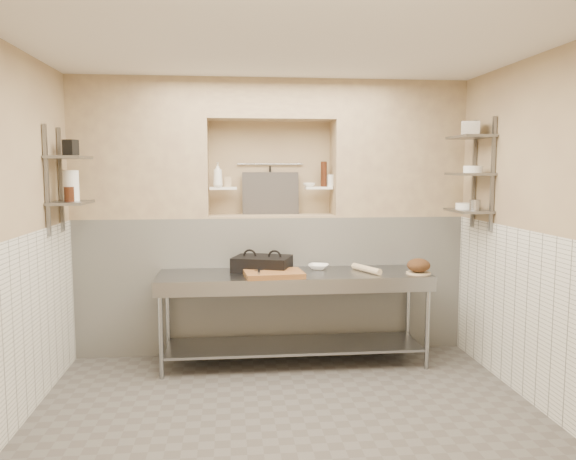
{
  "coord_description": "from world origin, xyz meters",
  "views": [
    {
      "loc": [
        -0.43,
        -4.1,
        1.9
      ],
      "look_at": [
        0.09,
        0.9,
        1.35
      ],
      "focal_mm": 35.0,
      "sensor_mm": 36.0,
      "label": 1
    }
  ],
  "objects": [
    {
      "name": "wainscot_left",
      "position": [
        -1.99,
        0.0,
        0.7
      ],
      "size": [
        0.02,
        3.9,
        1.4
      ],
      "primitive_type": "cube",
      "color": "silver",
      "rests_on": "floor"
    },
    {
      "name": "utensil_rail",
      "position": [
        0.0,
        1.92,
        1.95
      ],
      "size": [
        0.7,
        0.02,
        0.02
      ],
      "primitive_type": "cylinder",
      "rotation": [
        0.0,
        1.57,
        0.0
      ],
      "color": "gray",
      "rests_on": "wall_back"
    },
    {
      "name": "panini_press",
      "position": [
        -0.12,
        1.32,
        0.97
      ],
      "size": [
        0.63,
        0.54,
        0.15
      ],
      "rotation": [
        0.0,
        0.0,
        -0.33
      ],
      "color": "black",
      "rests_on": "prep_table"
    },
    {
      "name": "backwall_pillar_right",
      "position": [
        1.33,
        1.75,
        2.1
      ],
      "size": [
        1.35,
        0.4,
        1.4
      ],
      "primitive_type": "cube",
      "color": "tan",
      "rests_on": "backwall_lower"
    },
    {
      "name": "condiment_a",
      "position": [
        0.56,
        1.73,
        1.81
      ],
      "size": [
        0.05,
        0.05,
        0.19
      ],
      "primitive_type": "cylinder",
      "color": "#36180C",
      "rests_on": "alcove_shelf_right"
    },
    {
      "name": "bowl_right_mid",
      "position": [
        1.84,
        0.98,
        1.9
      ],
      "size": [
        0.18,
        0.18,
        0.07
      ],
      "primitive_type": "cylinder",
      "color": "white",
      "rests_on": "wall_shelf_right_mid"
    },
    {
      "name": "backwall_lower",
      "position": [
        0.0,
        1.75,
        0.7
      ],
      "size": [
        4.0,
        0.4,
        1.4
      ],
      "primitive_type": "cube",
      "color": "silver",
      "rests_on": "floor"
    },
    {
      "name": "wall_shelf_right_upper",
      "position": [
        1.84,
        1.05,
        2.2
      ],
      "size": [
        0.3,
        0.5,
        0.03
      ],
      "primitive_type": "cube",
      "color": "slate",
      "rests_on": "wall_right"
    },
    {
      "name": "basket_right",
      "position": [
        1.84,
        1.05,
        2.28
      ],
      "size": [
        0.24,
        0.25,
        0.13
      ],
      "primitive_type": "cube",
      "rotation": [
        0.0,
        0.0,
        -0.44
      ],
      "color": "gray",
      "rests_on": "wall_shelf_right_upper"
    },
    {
      "name": "shelf_rail_left_a",
      "position": [
        -1.98,
        1.25,
        1.8
      ],
      "size": [
        0.03,
        0.03,
        0.95
      ],
      "primitive_type": "cube",
      "color": "slate",
      "rests_on": "wall_left"
    },
    {
      "name": "shelf_rail_right_b",
      "position": [
        1.98,
        0.85,
        1.85
      ],
      "size": [
        0.03,
        0.03,
        1.05
      ],
      "primitive_type": "cube",
      "color": "slate",
      "rests_on": "wall_right"
    },
    {
      "name": "floor",
      "position": [
        0.0,
        0.0,
        -0.05
      ],
      "size": [
        4.0,
        3.9,
        0.1
      ],
      "primitive_type": "cube",
      "color": "#494440",
      "rests_on": "ground"
    },
    {
      "name": "splash_panel",
      "position": [
        0.0,
        1.85,
        1.64
      ],
      "size": [
        0.6,
        0.08,
        0.45
      ],
      "primitive_type": "cube",
      "rotation": [
        -0.14,
        0.0,
        0.0
      ],
      "color": "#383330",
      "rests_on": "alcove_sill"
    },
    {
      "name": "bread_loaf",
      "position": [
        1.36,
        1.04,
        0.98
      ],
      "size": [
        0.22,
        0.22,
        0.13
      ],
      "primitive_type": "ellipsoid",
      "color": "#4C2D19",
      "rests_on": "bread_board"
    },
    {
      "name": "wall_shelf_left_upper",
      "position": [
        -1.84,
        1.05,
        2.0
      ],
      "size": [
        0.3,
        0.5,
        0.03
      ],
      "primitive_type": "cube",
      "color": "slate",
      "rests_on": "wall_left"
    },
    {
      "name": "condiment_b",
      "position": [
        0.56,
        1.78,
        1.84
      ],
      "size": [
        0.07,
        0.07,
        0.26
      ],
      "primitive_type": "cylinder",
      "color": "#36180C",
      "rests_on": "alcove_shelf_right"
    },
    {
      "name": "jar_left",
      "position": [
        -1.84,
        1.01,
        1.68
      ],
      "size": [
        0.09,
        0.09,
        0.13
      ],
      "primitive_type": "cylinder",
      "color": "#36180C",
      "rests_on": "wall_shelf_left_lower"
    },
    {
      "name": "alcove_shelf_right",
      "position": [
        0.5,
        1.75,
        1.7
      ],
      "size": [
        0.28,
        0.16,
        0.02
      ],
      "primitive_type": "cube",
      "color": "white",
      "rests_on": "backwall_lower"
    },
    {
      "name": "wainscot_right",
      "position": [
        1.99,
        0.0,
        0.7
      ],
      "size": [
        0.02,
        3.9,
        1.4
      ],
      "primitive_type": "cube",
      "color": "silver",
      "rests_on": "floor"
    },
    {
      "name": "hanging_steel",
      "position": [
        0.0,
        1.9,
        1.78
      ],
      "size": [
        0.02,
        0.02,
        0.3
      ],
      "primitive_type": "cylinder",
      "color": "black",
      "rests_on": "utensil_rail"
    },
    {
      "name": "wall_back",
      "position": [
        0.0,
        2.0,
        1.4
      ],
      "size": [
        4.0,
        0.1,
        2.8
      ],
      "primitive_type": "cube",
      "color": "tan",
      "rests_on": "ground"
    },
    {
      "name": "alcove_sill",
      "position": [
        0.0,
        1.75,
        1.41
      ],
      "size": [
        1.3,
        0.4,
        0.02
      ],
      "primitive_type": "cube",
      "color": "tan",
      "rests_on": "backwall_lower"
    },
    {
      "name": "bowl_alcove",
      "position": [
        0.4,
        1.74,
        1.73
      ],
      "size": [
        0.16,
        0.16,
        0.04
      ],
      "primitive_type": "imported",
      "rotation": [
        0.0,
        0.0,
        -0.26
      ],
      "color": "white",
      "rests_on": "alcove_shelf_right"
    },
    {
      "name": "shelf_rail_right_a",
      "position": [
        1.98,
        1.25,
        1.85
      ],
      "size": [
        0.03,
        0.03,
        1.05
      ],
      "primitive_type": "cube",
      "color": "slate",
      "rests_on": "wall_right"
    },
    {
      "name": "cutting_board",
      "position": [
        -0.03,
        1.04,
        0.92
      ],
      "size": [
        0.57,
        0.42,
        0.05
      ],
      "primitive_type": "cube",
      "rotation": [
        0.0,
        0.0,
        0.09
      ],
      "color": "brown",
      "rests_on": "prep_table"
    },
    {
      "name": "rolling_pin",
      "position": [
        0.88,
        1.16,
        0.93
      ],
      "size": [
        0.22,
        0.4,
        0.06
      ],
      "primitive_type": "cylinder",
      "rotation": [
        1.57,
        0.0,
        0.41
      ],
      "color": "beige",
      "rests_on": "prep_table"
    },
    {
      "name": "jug_left",
      "position": [
        -1.84,
        1.08,
        1.75
      ],
      "size": [
        0.14,
        0.14,
        0.27
      ],
      "primitive_type": "cylinder",
      "color": "white",
      "rests_on": "wall_shelf_left_lower"
    },
    {
      "name": "prep_table",
      "position": [
        0.18,
        1.18,
        0.64
      ],
      "size": [
        2.6,
        0.7,
        0.9
      ],
      "color": "gray",
      "rests_on": "floor"
    },
    {
      "name": "wall_shelf_right_mid",
      "position": [
        1.84,
        1.05,
        1.85
      ],
      "size": [
        0.3,
        0.5,
        0.02
      ],
      "primitive_type": "cube",
      "color": "slate",
      "rests_on": "wall_right"
    },
    {
      "name": "alcove_shelf_left",
      "position": [
        -0.5,
        1.75,
        1.7
      ],
      "size": [
        0.28,
        0.16,
        0.02
      ],
      "primitive_type": "cube",
      "color": "white",
      "rests_on": "backwall_lower"
    },
    {
      "name": "wall_shelf_left_lower",
      "position": [
        -1.84,
        1.05,
        1.6
      ],
      "size": [
        0.3,
        0.5,
        0.02
      ],
      "primitive_type": "cube",
      "color": "slate",
      "rests_on": "wall_left"
    },
    {
      "name": "wall_shelf_right_lower",
      "position": [
        1.84,
        1.05,
        1.5
      ],
      "size": [
        0.3,
        0.5,
        0.02
      ],
      "primitive_type": "cube",
      "color": "slate",
      "rests_on": "wall_right"
    },
    {
      "name": "jar_alcove",
      "position": [
        -0.45,
        1.78,
        1.77
      ],
      "size": [
        0.07,
        0.07,
        0.11
      ],
      "primitive_type": "cube",
      "color": "tan",
      "rests_on": "alcove_shelf_left"
    },
    {
      "name": "mixing_bowl",
      "position": [
        0.44,
        1.37,
        0.93
      ],
      "size": [
        0.26,
        0.26,
        0.05
      ],
      "primitive_type": "imported",
      "rotation": [
        0.0,
        0.0,
        -0.33
      ],
      "color": "white",
      "rests_on": "prep_table"
    },
    {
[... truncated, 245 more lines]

